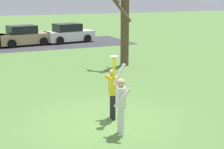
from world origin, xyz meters
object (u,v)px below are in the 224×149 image
at_px(person_catcher, 113,89).
at_px(person_defender, 121,102).
at_px(frisbee_disc, 114,56).
at_px(parked_car_tan, 24,36).
at_px(bare_tree_tall, 124,19).
at_px(parked_car_white, 69,34).

height_order(person_catcher, person_defender, person_catcher).
xyz_separation_m(frisbee_disc, parked_car_tan, (0.27, 17.97, -1.37)).
bearing_deg(parked_car_tan, person_catcher, -99.21).
bearing_deg(bare_tree_tall, parked_car_white, 90.08).
bearing_deg(bare_tree_tall, frisbee_disc, -118.10).
xyz_separation_m(person_catcher, person_defender, (-0.30, -1.24, -0.00)).
xyz_separation_m(parked_car_tan, parked_car_white, (3.82, 0.31, 0.00)).
distance_m(person_defender, frisbee_disc, 1.53).
bearing_deg(parked_car_tan, bare_tree_tall, -78.07).
distance_m(person_catcher, bare_tree_tall, 8.65).
bearing_deg(bare_tree_tall, parked_car_tan, 110.45).
bearing_deg(person_defender, parked_car_tan, 12.22).
distance_m(person_defender, parked_car_white, 19.78).
distance_m(parked_car_white, bare_tree_tall, 10.76).
distance_m(person_catcher, parked_car_tan, 17.76).
height_order(person_defender, parked_car_tan, person_defender).
distance_m(frisbee_disc, bare_tree_tall, 8.73).
height_order(person_catcher, parked_car_white, person_catcher).
xyz_separation_m(parked_car_tan, bare_tree_tall, (3.84, -10.29, 1.87)).
bearing_deg(person_defender, parked_car_white, 1.12).
xyz_separation_m(person_defender, frisbee_disc, (0.25, 1.02, 1.11)).
bearing_deg(person_defender, person_catcher, 0.00).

